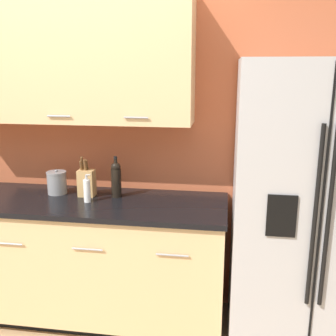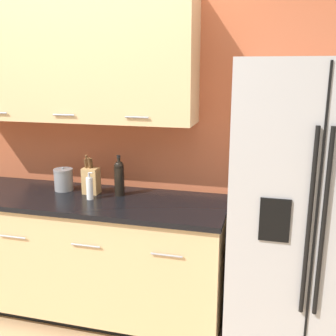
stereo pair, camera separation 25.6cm
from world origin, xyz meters
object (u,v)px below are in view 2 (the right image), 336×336
object	(u,v)px
steel_canister	(64,179)
knife_block	(91,180)
wine_bottle	(119,177)
refrigerator	(308,216)
soap_dispenser	(90,188)

from	to	relation	value
steel_canister	knife_block	bearing A→B (deg)	-5.09
wine_bottle	steel_canister	world-z (taller)	wine_bottle
refrigerator	knife_block	bearing A→B (deg)	175.16
knife_block	steel_canister	size ratio (longest dim) A/B	1.58
wine_bottle	steel_canister	xyz separation A→B (m)	(-0.45, 0.01, -0.05)
knife_block	soap_dispenser	bearing A→B (deg)	-69.24
steel_canister	wine_bottle	bearing A→B (deg)	-1.34
knife_block	steel_canister	distance (m)	0.24
knife_block	wine_bottle	size ratio (longest dim) A/B	0.97
wine_bottle	soap_dispenser	distance (m)	0.22
wine_bottle	soap_dispenser	xyz separation A→B (m)	(-0.17, -0.14, -0.05)
soap_dispenser	steel_canister	world-z (taller)	soap_dispenser
knife_block	wine_bottle	distance (m)	0.22
wine_bottle	knife_block	bearing A→B (deg)	-177.28
refrigerator	steel_canister	distance (m)	1.74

